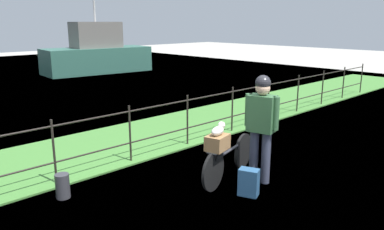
% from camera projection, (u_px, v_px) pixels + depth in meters
% --- Properties ---
extents(ground_plane, '(60.00, 60.00, 0.00)m').
position_uv_depth(ground_plane, '(264.00, 193.00, 5.56)').
color(ground_plane, '#B2ADA3').
extents(grass_strip, '(27.00, 2.40, 0.03)m').
position_uv_depth(grass_strip, '(130.00, 140.00, 7.97)').
color(grass_strip, '#478438').
rests_on(grass_strip, ground).
extents(harbor_water, '(30.00, 30.00, 0.00)m').
position_uv_depth(harbor_water, '(1.00, 91.00, 13.67)').
color(harbor_water, '#60849E').
rests_on(harbor_water, ground).
extents(iron_fence, '(18.04, 0.04, 1.04)m').
position_uv_depth(iron_fence, '(161.00, 123.00, 7.10)').
color(iron_fence, '#28231E').
rests_on(iron_fence, ground).
extents(bicycle_main, '(1.62, 0.45, 0.61)m').
position_uv_depth(bicycle_main, '(229.00, 160.00, 5.98)').
color(bicycle_main, black).
rests_on(bicycle_main, ground).
extents(wooden_crate, '(0.41, 0.34, 0.22)m').
position_uv_depth(wooden_crate, '(217.00, 142.00, 5.57)').
color(wooden_crate, olive).
rests_on(wooden_crate, bicycle_main).
extents(terrier_dog, '(0.32, 0.20, 0.18)m').
position_uv_depth(terrier_dog, '(218.00, 130.00, 5.54)').
color(terrier_dog, silver).
rests_on(terrier_dog, wooden_crate).
extents(cyclist_person, '(0.35, 0.53, 1.68)m').
position_uv_depth(cyclist_person, '(261.00, 120.00, 5.73)').
color(cyclist_person, '#383D51').
rests_on(cyclist_person, ground).
extents(backpack_on_paving, '(0.27, 0.33, 0.40)m').
position_uv_depth(backpack_on_paving, '(249.00, 182.00, 5.44)').
color(backpack_on_paving, '#28517A').
rests_on(backpack_on_paving, ground).
extents(mooring_bollard, '(0.20, 0.20, 0.36)m').
position_uv_depth(mooring_bollard, '(63.00, 186.00, 5.36)').
color(mooring_bollard, '#38383D').
rests_on(mooring_bollard, ground).
extents(moored_boat_mid, '(5.26, 2.38, 4.04)m').
position_uv_depth(moored_boat_mid, '(97.00, 54.00, 18.52)').
color(moored_boat_mid, '#336656').
rests_on(moored_boat_mid, ground).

